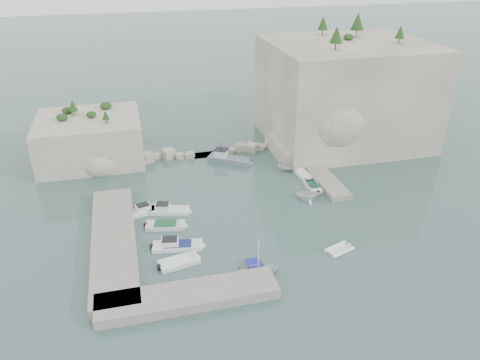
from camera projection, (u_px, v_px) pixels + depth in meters
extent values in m
plane|color=#3F5E58|center=(252.00, 222.00, 59.40)|extent=(400.00, 400.00, 0.00)
cube|color=beige|center=(345.00, 93.00, 80.37)|extent=(26.00, 22.00, 17.00)
cube|color=beige|center=(298.00, 148.00, 77.19)|extent=(8.00, 10.00, 2.50)
cube|color=beige|center=(90.00, 139.00, 74.96)|extent=(16.00, 14.00, 7.00)
cube|color=#9E9689|center=(114.00, 242.00, 54.57)|extent=(5.00, 24.00, 1.10)
cube|color=#9E9689|center=(188.00, 296.00, 46.19)|extent=(18.00, 4.00, 1.10)
cube|color=#9E9689|center=(320.00, 174.00, 70.79)|extent=(3.00, 16.00, 0.80)
cube|color=beige|center=(211.00, 150.00, 77.82)|extent=(28.00, 3.00, 1.40)
imported|color=white|center=(258.00, 274.00, 50.11)|extent=(5.07, 3.76, 1.01)
imported|color=white|center=(307.00, 199.00, 64.68)|extent=(4.15, 3.75, 1.92)
imported|color=silver|center=(290.00, 170.00, 72.70)|extent=(4.25, 2.01, 1.58)
cylinder|color=white|center=(258.00, 254.00, 48.91)|extent=(0.10, 0.10, 4.20)
cone|color=#1E4219|center=(337.00, 35.00, 70.03)|extent=(1.96, 1.96, 2.45)
cone|color=#1E4219|center=(358.00, 21.00, 79.39)|extent=(2.24, 2.24, 2.80)
cone|color=#1E4219|center=(400.00, 32.00, 74.59)|extent=(1.57, 1.57, 1.96)
cone|color=#1E4219|center=(323.00, 23.00, 81.12)|extent=(1.79, 1.79, 2.24)
cone|color=#1E4219|center=(73.00, 105.00, 73.90)|extent=(1.40, 1.40, 1.75)
cone|color=#1E4219|center=(106.00, 115.00, 70.84)|extent=(1.12, 1.12, 1.40)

